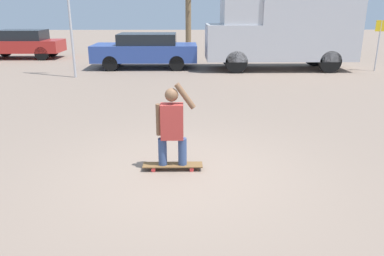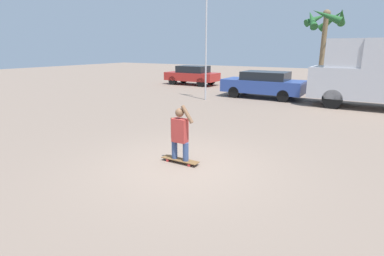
# 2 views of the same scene
# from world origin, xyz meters

# --- Properties ---
(ground_plane) EXTENTS (80.00, 80.00, 0.00)m
(ground_plane) POSITION_xyz_m (0.00, 0.00, 0.00)
(ground_plane) COLOR gray
(skateboard) EXTENTS (0.99, 0.23, 0.09)m
(skateboard) POSITION_xyz_m (-0.22, 0.15, 0.07)
(skateboard) COLOR brown
(skateboard) RESTS_ON ground_plane
(person_skateboarder) EXTENTS (0.64, 0.22, 1.38)m
(person_skateboarder) POSITION_xyz_m (-0.22, 0.15, 0.79)
(person_skateboarder) COLOR #384C7A
(person_skateboarder) RESTS_ON skateboard
(parked_car_blue) EXTENTS (4.49, 1.94, 1.48)m
(parked_car_blue) POSITION_xyz_m (-1.72, 11.07, 0.79)
(parked_car_blue) COLOR black
(parked_car_blue) RESTS_ON ground_plane
(parked_car_red) EXTENTS (4.08, 1.76, 1.45)m
(parked_car_red) POSITION_xyz_m (-8.47, 14.40, 0.77)
(parked_car_red) COLOR black
(parked_car_red) RESTS_ON ground_plane
(palm_tree_center_background) EXTENTS (2.88, 2.93, 5.52)m
(palm_tree_center_background) POSITION_xyz_m (0.16, 18.15, 4.44)
(palm_tree_center_background) COLOR brown
(palm_tree_center_background) RESTS_ON ground_plane
(flagpole) EXTENTS (0.82, 0.12, 6.00)m
(flagpole) POSITION_xyz_m (-4.16, 8.76, 3.37)
(flagpole) COLOR #B7B7BC
(flagpole) RESTS_ON ground_plane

